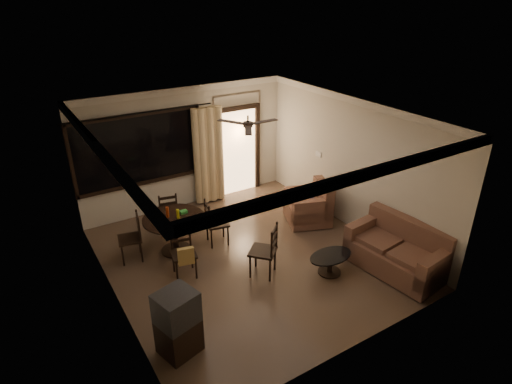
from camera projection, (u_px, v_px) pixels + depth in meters
ground at (249, 257)px, 8.26m from camera, size 5.50×5.50×0.00m
room_shell at (229, 137)px, 9.11m from camera, size 5.50×6.70×5.50m
dining_table at (174, 225)px, 8.23m from camera, size 1.19×1.19×0.96m
dining_chair_west at (132, 246)px, 8.10m from camera, size 0.50×0.50×0.95m
dining_chair_east at (217, 231)px, 8.62m from camera, size 0.50×0.50×0.95m
dining_chair_south at (184, 261)px, 7.62m from camera, size 0.50×0.54×0.95m
dining_chair_north at (169, 220)px, 9.02m from camera, size 0.50×0.50×0.95m
tv_cabinet at (178, 323)px, 5.93m from camera, size 0.63×0.59×1.00m
sofa at (398, 252)px, 7.77m from camera, size 1.09×1.81×0.92m
armchair at (310, 206)px, 9.39m from camera, size 1.13×1.13×0.88m
coffee_table at (330, 261)px, 7.71m from camera, size 0.85×0.51×0.38m
side_chair at (263, 260)px, 7.66m from camera, size 0.63×0.63×1.01m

